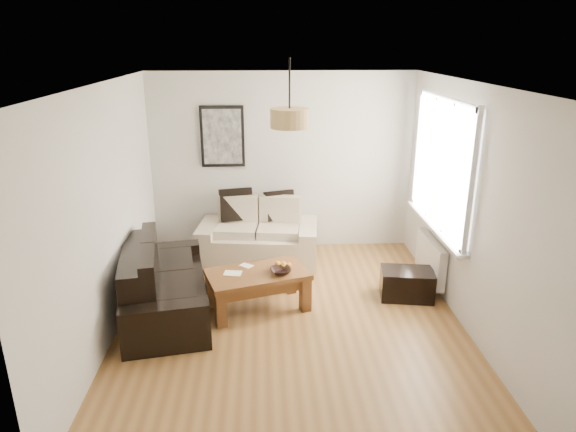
{
  "coord_description": "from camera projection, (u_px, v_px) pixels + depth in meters",
  "views": [
    {
      "loc": [
        -0.29,
        -5.01,
        3.0
      ],
      "look_at": [
        0.0,
        0.6,
        1.05
      ],
      "focal_mm": 31.75,
      "sensor_mm": 36.0,
      "label": 1
    }
  ],
  "objects": [
    {
      "name": "orange_b",
      "position": [
        289.0,
        265.0,
        5.94
      ],
      "size": [
        0.08,
        0.08,
        0.07
      ],
      "primitive_type": "sphere",
      "rotation": [
        0.0,
        0.0,
        -0.31
      ],
      "color": "orange",
      "rests_on": "fruit_bowl"
    },
    {
      "name": "wall_left",
      "position": [
        106.0,
        215.0,
        5.21
      ],
      "size": [
        0.04,
        4.5,
        2.6
      ],
      "primitive_type": null,
      "color": "silver",
      "rests_on": "floor"
    },
    {
      "name": "cushion_left",
      "position": [
        236.0,
        205.0,
        7.32
      ],
      "size": [
        0.49,
        0.23,
        0.47
      ],
      "primitive_type": "cube",
      "rotation": [
        0.0,
        0.0,
        0.2
      ],
      "color": "black",
      "rests_on": "loveseat_cream"
    },
    {
      "name": "wall_right",
      "position": [
        470.0,
        209.0,
        5.39
      ],
      "size": [
        0.04,
        4.5,
        2.6
      ],
      "primitive_type": null,
      "color": "silver",
      "rests_on": "floor"
    },
    {
      "name": "cushion_right",
      "position": [
        280.0,
        205.0,
        7.35
      ],
      "size": [
        0.44,
        0.26,
        0.42
      ],
      "primitive_type": "cube",
      "rotation": [
        0.0,
        0.0,
        0.32
      ],
      "color": "black",
      "rests_on": "loveseat_cream"
    },
    {
      "name": "ottoman",
      "position": [
        407.0,
        284.0,
        6.21
      ],
      "size": [
        0.68,
        0.49,
        0.36
      ],
      "primitive_type": "cube",
      "rotation": [
        0.0,
        0.0,
        -0.15
      ],
      "color": "black",
      "rests_on": "floor"
    },
    {
      "name": "orange_c",
      "position": [
        278.0,
        265.0,
        5.95
      ],
      "size": [
        0.09,
        0.09,
        0.08
      ],
      "primitive_type": "sphere",
      "rotation": [
        0.0,
        0.0,
        0.09
      ],
      "color": "orange",
      "rests_on": "fruit_bowl"
    },
    {
      "name": "loveseat_cream",
      "position": [
        258.0,
        231.0,
        7.25
      ],
      "size": [
        1.76,
        1.09,
        0.83
      ],
      "primitive_type": null,
      "rotation": [
        0.0,
        0.0,
        -0.11
      ],
      "color": "#C4B19D",
      "rests_on": "floor"
    },
    {
      "name": "window_bay",
      "position": [
        443.0,
        164.0,
        6.05
      ],
      "size": [
        0.14,
        1.9,
        1.6
      ],
      "primitive_type": null,
      "color": "white",
      "rests_on": "wall_right"
    },
    {
      "name": "ceiling",
      "position": [
        291.0,
        84.0,
        4.88
      ],
      "size": [
        3.8,
        4.5,
        0.0
      ],
      "primitive_type": null,
      "color": "white",
      "rests_on": "floor"
    },
    {
      "name": "radiator",
      "position": [
        430.0,
        258.0,
        6.45
      ],
      "size": [
        0.1,
        0.9,
        0.52
      ],
      "primitive_type": "cube",
      "color": "white",
      "rests_on": "wall_right"
    },
    {
      "name": "poster",
      "position": [
        222.0,
        137.0,
        7.22
      ],
      "size": [
        0.62,
        0.04,
        0.87
      ],
      "primitive_type": null,
      "color": "black",
      "rests_on": "wall_back"
    },
    {
      "name": "orange_a",
      "position": [
        284.0,
        265.0,
        5.95
      ],
      "size": [
        0.1,
        0.1,
        0.08
      ],
      "primitive_type": "sphere",
      "rotation": [
        0.0,
        0.0,
        0.31
      ],
      "color": "orange",
      "rests_on": "fruit_bowl"
    },
    {
      "name": "wall_front",
      "position": [
        311.0,
        327.0,
        3.18
      ],
      "size": [
        3.8,
        0.04,
        2.6
      ],
      "primitive_type": null,
      "color": "silver",
      "rests_on": "floor"
    },
    {
      "name": "pendant_shade",
      "position": [
        289.0,
        118.0,
        5.28
      ],
      "size": [
        0.4,
        0.4,
        0.2
      ],
      "primitive_type": "cylinder",
      "color": "tan",
      "rests_on": "ceiling"
    },
    {
      "name": "floor",
      "position": [
        291.0,
        321.0,
        5.73
      ],
      "size": [
        4.5,
        4.5,
        0.0
      ],
      "primitive_type": "plane",
      "color": "brown",
      "rests_on": "ground"
    },
    {
      "name": "wall_back",
      "position": [
        282.0,
        163.0,
        7.43
      ],
      "size": [
        3.8,
        0.04,
        2.6
      ],
      "primitive_type": null,
      "color": "silver",
      "rests_on": "floor"
    },
    {
      "name": "sofa_leather",
      "position": [
        165.0,
        281.0,
        5.81
      ],
      "size": [
        1.2,
        1.96,
        0.79
      ],
      "primitive_type": null,
      "rotation": [
        0.0,
        0.0,
        1.75
      ],
      "color": "black",
      "rests_on": "floor"
    },
    {
      "name": "papers",
      "position": [
        233.0,
        273.0,
        5.82
      ],
      "size": [
        0.22,
        0.17,
        0.01
      ],
      "primitive_type": "cube",
      "rotation": [
        0.0,
        0.0,
        -0.13
      ],
      "color": "white",
      "rests_on": "coffee_table"
    },
    {
      "name": "coffee_table",
      "position": [
        258.0,
        290.0,
        5.94
      ],
      "size": [
        1.28,
        0.94,
        0.47
      ],
      "primitive_type": null,
      "rotation": [
        0.0,
        0.0,
        0.31
      ],
      "color": "brown",
      "rests_on": "floor"
    },
    {
      "name": "fruit_bowl",
      "position": [
        281.0,
        271.0,
        5.82
      ],
      "size": [
        0.27,
        0.27,
        0.06
      ],
      "primitive_type": "imported",
      "rotation": [
        0.0,
        0.0,
        0.16
      ],
      "color": "black",
      "rests_on": "coffee_table"
    }
  ]
}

